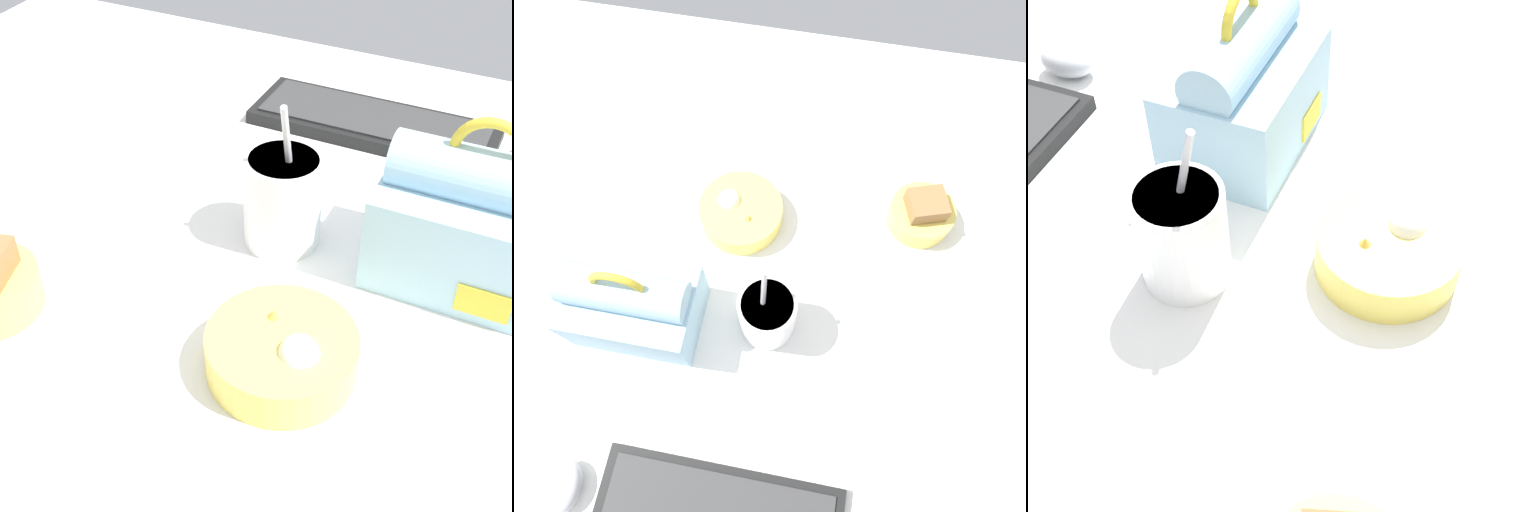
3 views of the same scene
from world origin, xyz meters
The scene contains 5 objects.
desk_surface centered at (0.00, 0.00, 1.00)cm, with size 140.00×110.00×2.00cm.
keyboard centered at (3.19, 32.31, 3.02)cm, with size 32.67×11.61×2.10cm.
lunch_bag centered at (20.78, 7.96, 8.73)cm, with size 18.34×12.83×18.43cm.
soup_cup centered at (1.62, 5.58, 7.43)cm, with size 8.33×8.33×17.31cm.
bento_bowl_snacks centered at (9.27, -11.49, 4.27)cm, with size 13.60×13.60×5.80cm.
Camera 1 is at (25.67, -50.73, 51.33)cm, focal length 50.00 mm.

